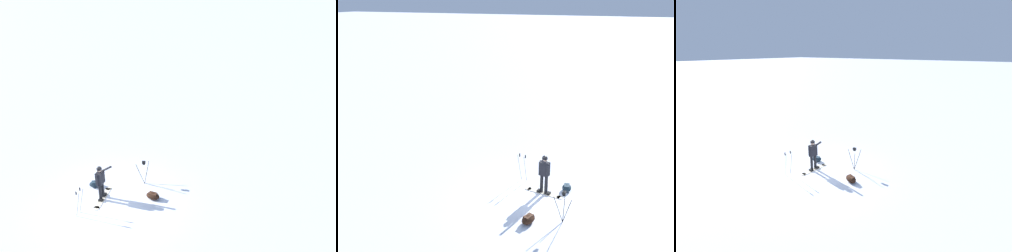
{
  "view_description": "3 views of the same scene",
  "coord_description": "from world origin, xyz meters",
  "views": [
    {
      "loc": [
        -11.79,
        -3.12,
        9.55
      ],
      "look_at": [
        -0.48,
        -2.42,
        4.04
      ],
      "focal_mm": 35.24,
      "sensor_mm": 36.0,
      "label": 1
    },
    {
      "loc": [
        3.73,
        -12.66,
        7.82
      ],
      "look_at": [
        -0.44,
        -2.28,
        3.87
      ],
      "focal_mm": 39.42,
      "sensor_mm": 36.0,
      "label": 2
    },
    {
      "loc": [
        -8.22,
        -7.09,
        6.12
      ],
      "look_at": [
        -0.23,
        -1.57,
        2.96
      ],
      "focal_mm": 24.99,
      "sensor_mm": 36.0,
      "label": 3
    }
  ],
  "objects": [
    {
      "name": "ski_poles",
      "position": [
        -1.08,
        1.25,
        0.86
      ],
      "size": [
        0.39,
        0.38,
        1.31
      ],
      "color": "gray",
      "rests_on": "ground_plane"
    },
    {
      "name": "ground_plane",
      "position": [
        0.0,
        0.0,
        0.0
      ],
      "size": [
        300.0,
        300.0,
        0.0
      ],
      "primitive_type": "plane",
      "color": "white"
    },
    {
      "name": "camera_tripod",
      "position": [
        1.34,
        -1.16,
        0.91
      ],
      "size": [
        0.67,
        0.63,
        1.27
      ],
      "color": "#262628",
      "rests_on": "ground_plane"
    },
    {
      "name": "gear_bag_large",
      "position": [
        0.2,
        -1.68,
        0.17
      ],
      "size": [
        0.56,
        0.72,
        0.33
      ],
      "color": "black",
      "rests_on": "ground_plane"
    },
    {
      "name": "gear_bag_small",
      "position": [
        0.95,
        1.16,
        0.15
      ],
      "size": [
        0.48,
        0.63,
        0.29
      ],
      "color": "#192833",
      "rests_on": "ground_plane"
    },
    {
      "name": "snowboard",
      "position": [
        0.11,
        0.61,
        0.02
      ],
      "size": [
        1.72,
        0.49,
        0.1
      ],
      "color": "beige",
      "rests_on": "ground_plane"
    },
    {
      "name": "snowboarder",
      "position": [
        0.09,
        0.62,
        1.05
      ],
      "size": [
        0.46,
        0.74,
        1.74
      ],
      "color": "black",
      "rests_on": "ground_plane"
    }
  ]
}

